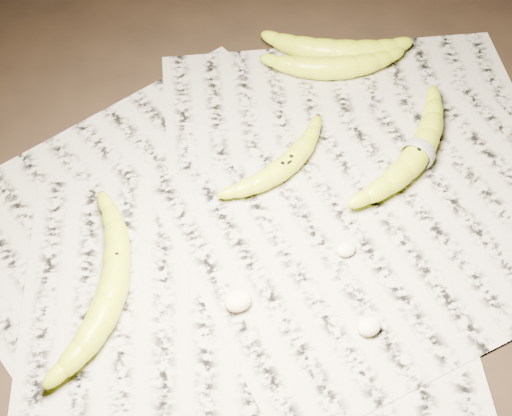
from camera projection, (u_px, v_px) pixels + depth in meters
name	position (u px, v px, depth m)	size (l,w,h in m)	color
ground	(268.00, 237.00, 0.95)	(3.00, 3.00, 0.00)	black
newspaper_patch	(275.00, 215.00, 0.97)	(0.90, 0.70, 0.01)	#A8A290
banana_left_a	(116.00, 266.00, 0.90)	(0.20, 0.06, 0.04)	#C3E31C
banana_left_b	(107.00, 302.00, 0.86)	(0.20, 0.06, 0.04)	#C3E31C
banana_center	(285.00, 164.00, 1.00)	(0.18, 0.05, 0.03)	#C3E31C
banana_taped	(418.00, 152.00, 1.01)	(0.24, 0.06, 0.04)	#C3E31C
banana_upper_a	(335.00, 66.00, 1.12)	(0.19, 0.06, 0.04)	#C3E31C
banana_upper_b	(336.00, 50.00, 1.14)	(0.20, 0.07, 0.04)	#C3E31C
measuring_tape	(418.00, 152.00, 1.01)	(0.05, 0.05, 0.00)	white
flesh_chunk_a	(238.00, 299.00, 0.88)	(0.04, 0.03, 0.02)	#F0EBBA
flesh_chunk_b	(369.00, 325.00, 0.86)	(0.03, 0.03, 0.02)	#F0EBBA
flesh_chunk_c	(346.00, 247.00, 0.92)	(0.03, 0.02, 0.02)	#F0EBBA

